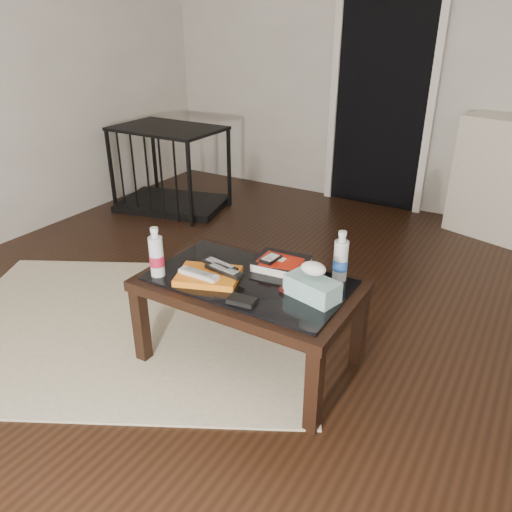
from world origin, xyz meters
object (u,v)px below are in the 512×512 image
(coffee_table, at_px, (249,291))
(tissue_box, at_px, (312,288))
(water_bottle_left, at_px, (156,252))
(water_bottle_right, at_px, (341,256))
(textbook, at_px, (281,264))
(pet_crate, at_px, (171,182))

(coffee_table, distance_m, tissue_box, 0.34)
(coffee_table, height_order, water_bottle_left, water_bottle_left)
(water_bottle_right, xyz_separation_m, tissue_box, (-0.04, -0.21, -0.07))
(coffee_table, bearing_deg, textbook, 67.16)
(water_bottle_left, bearing_deg, pet_crate, 128.41)
(water_bottle_left, bearing_deg, coffee_table, 25.23)
(pet_crate, height_order, water_bottle_left, pet_crate)
(pet_crate, relative_size, water_bottle_left, 4.29)
(pet_crate, height_order, textbook, pet_crate)
(pet_crate, bearing_deg, water_bottle_left, -66.09)
(textbook, distance_m, water_bottle_left, 0.59)
(pet_crate, relative_size, textbook, 4.09)
(coffee_table, relative_size, pet_crate, 0.98)
(water_bottle_left, xyz_separation_m, water_bottle_right, (0.74, 0.39, 0.00))
(coffee_table, bearing_deg, pet_crate, 138.68)
(water_bottle_left, distance_m, tissue_box, 0.73)
(coffee_table, distance_m, textbook, 0.21)
(water_bottle_right, distance_m, tissue_box, 0.23)
(coffee_table, xyz_separation_m, tissue_box, (0.32, -0.00, 0.11))
(pet_crate, xyz_separation_m, tissue_box, (2.08, -1.55, 0.28))
(coffee_table, height_order, water_bottle_right, water_bottle_right)
(pet_crate, relative_size, tissue_box, 4.44)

